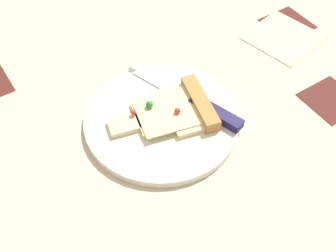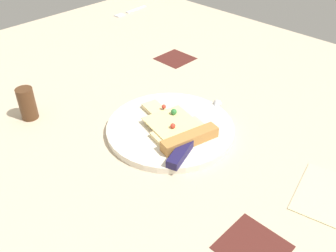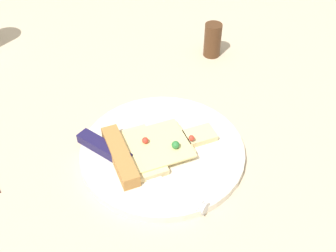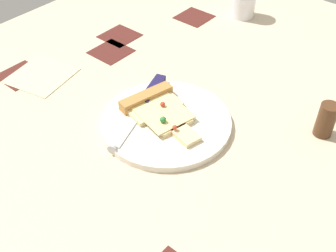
# 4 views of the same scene
# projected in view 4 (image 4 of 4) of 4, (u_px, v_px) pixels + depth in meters

# --- Properties ---
(ground_plane) EXTENTS (1.41, 1.41, 0.03)m
(ground_plane) POSITION_uv_depth(u_px,v_px,m) (208.00, 139.00, 0.84)
(ground_plane) COLOR #C6B293
(ground_plane) RESTS_ON ground
(plate) EXTENTS (0.26, 0.26, 0.01)m
(plate) POSITION_uv_depth(u_px,v_px,m) (166.00, 122.00, 0.85)
(plate) COLOR silver
(plate) RESTS_ON ground_plane
(pizza_slice) EXTENTS (0.19, 0.13, 0.03)m
(pizza_slice) POSITION_uv_depth(u_px,v_px,m) (158.00, 110.00, 0.85)
(pizza_slice) COLOR beige
(pizza_slice) RESTS_ON plate
(knife) EXTENTS (0.10, 0.23, 0.02)m
(knife) POSITION_uv_depth(u_px,v_px,m) (144.00, 103.00, 0.87)
(knife) COLOR silver
(knife) RESTS_ON plate
(drinking_glass) EXTENTS (0.07, 0.07, 0.10)m
(drinking_glass) POSITION_uv_depth(u_px,v_px,m) (244.00, 0.00, 1.17)
(drinking_glass) COLOR white
(drinking_glass) RESTS_ON ground_plane
(pepper_shaker) EXTENTS (0.04, 0.04, 0.07)m
(pepper_shaker) POSITION_uv_depth(u_px,v_px,m) (326.00, 120.00, 0.81)
(pepper_shaker) COLOR #4C2D19
(pepper_shaker) RESTS_ON ground_plane
(napkin) EXTENTS (0.15, 0.15, 0.00)m
(napkin) POSITION_uv_depth(u_px,v_px,m) (41.00, 75.00, 0.98)
(napkin) COLOR beige
(napkin) RESTS_ON ground_plane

